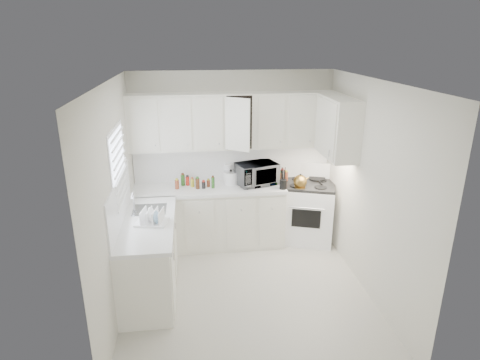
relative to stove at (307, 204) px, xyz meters
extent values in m
plane|color=beige|center=(-1.12, -1.28, -0.60)|extent=(3.20, 3.20, 0.00)
plane|color=white|center=(-1.12, -1.28, 2.00)|extent=(3.20, 3.20, 0.00)
plane|color=beige|center=(-1.12, 0.32, 0.70)|extent=(3.00, 0.00, 3.00)
plane|color=beige|center=(-1.12, -2.88, 0.70)|extent=(3.00, 0.00, 3.00)
plane|color=beige|center=(-2.62, -1.28, 0.70)|extent=(0.00, 3.20, 3.20)
plane|color=beige|center=(0.38, -1.28, 0.70)|extent=(0.00, 3.20, 3.20)
cube|color=silver|center=(-1.51, 0.01, 0.32)|extent=(2.24, 0.64, 0.05)
cube|color=silver|center=(-2.31, -1.08, 0.32)|extent=(0.64, 1.62, 0.05)
cube|color=silver|center=(-1.12, 0.31, 0.62)|extent=(2.98, 0.02, 0.55)
cube|color=silver|center=(-2.61, -1.08, 0.62)|extent=(0.02, 1.60, 0.55)
imported|color=gray|center=(-0.79, 0.06, 0.54)|extent=(0.66, 0.49, 0.40)
cylinder|color=white|center=(-1.20, 0.24, 0.48)|extent=(0.12, 0.12, 0.27)
cylinder|color=brown|center=(-1.97, 0.14, 0.41)|extent=(0.06, 0.06, 0.13)
cylinder|color=#2B6220|center=(-1.90, 0.05, 0.41)|extent=(0.06, 0.06, 0.13)
cylinder|color=red|center=(-1.82, 0.14, 0.41)|extent=(0.06, 0.06, 0.13)
cylinder|color=gold|center=(-1.75, 0.05, 0.41)|extent=(0.06, 0.06, 0.13)
cylinder|color=#4F2A16|center=(-1.67, 0.14, 0.41)|extent=(0.06, 0.06, 0.13)
cylinder|color=black|center=(-1.60, 0.05, 0.41)|extent=(0.06, 0.06, 0.13)
cylinder|color=brown|center=(-1.52, 0.14, 0.41)|extent=(0.06, 0.06, 0.13)
cylinder|color=#2B6220|center=(-1.45, 0.05, 0.41)|extent=(0.06, 0.06, 0.13)
cylinder|color=red|center=(-0.54, 0.18, 0.44)|extent=(0.06, 0.06, 0.19)
cylinder|color=gold|center=(-0.49, 0.12, 0.44)|extent=(0.06, 0.06, 0.19)
cylinder|color=#4F2A16|center=(-0.43, 0.18, 0.44)|extent=(0.06, 0.06, 0.19)
cylinder|color=black|center=(-0.38, 0.12, 0.44)|extent=(0.06, 0.06, 0.19)
cylinder|color=brown|center=(-0.32, 0.18, 0.44)|extent=(0.06, 0.06, 0.19)
camera|label=1|loc=(-1.76, -5.69, 2.45)|focal=30.75mm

